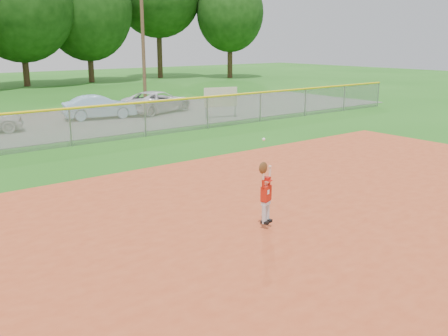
% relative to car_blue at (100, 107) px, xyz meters
% --- Properties ---
extents(ground, '(120.00, 120.00, 0.00)m').
position_rel_car_blue_xyz_m(ground, '(-3.88, -15.89, -0.65)').
color(ground, '#1F5F15').
rests_on(ground, ground).
extents(clay_infield, '(24.00, 16.00, 0.04)m').
position_rel_car_blue_xyz_m(clay_infield, '(-3.88, -18.89, -0.63)').
color(clay_infield, '#B0411F').
rests_on(clay_infield, ground).
extents(parking_strip, '(44.00, 10.00, 0.03)m').
position_rel_car_blue_xyz_m(parking_strip, '(-3.88, 0.11, -0.63)').
color(parking_strip, slate).
rests_on(parking_strip, ground).
extents(car_blue, '(3.92, 2.00, 1.23)m').
position_rel_car_blue_xyz_m(car_blue, '(0.00, 0.00, 0.00)').
color(car_blue, '#92BCDA').
rests_on(car_blue, parking_strip).
extents(car_white_b, '(4.86, 3.25, 1.24)m').
position_rel_car_blue_xyz_m(car_white_b, '(3.59, 0.13, 0.00)').
color(car_white_b, silver).
rests_on(car_white_b, parking_strip).
extents(sponsor_sign, '(1.80, 0.59, 1.66)m').
position_rel_car_blue_xyz_m(sponsor_sign, '(5.19, -3.78, 0.45)').
color(sponsor_sign, gray).
rests_on(sponsor_sign, ground).
extents(outfield_fence, '(40.06, 0.10, 1.55)m').
position_rel_car_blue_xyz_m(outfield_fence, '(-3.88, -5.89, 0.24)').
color(outfield_fence, gray).
rests_on(outfield_fence, ground).
extents(power_lines, '(19.40, 0.24, 9.00)m').
position_rel_car_blue_xyz_m(power_lines, '(-2.88, 6.11, 4.03)').
color(power_lines, '#4C3823').
rests_on(power_lines, ground).
extents(ballplayer, '(0.47, 0.26, 1.94)m').
position_rel_car_blue_xyz_m(ballplayer, '(-3.89, -17.23, 0.21)').
color(ballplayer, silver).
rests_on(ballplayer, ground).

